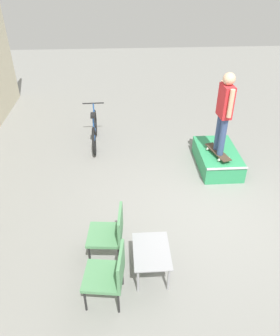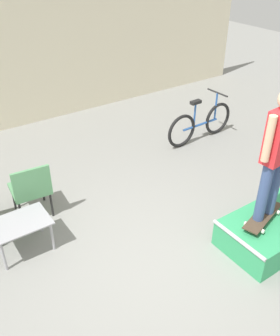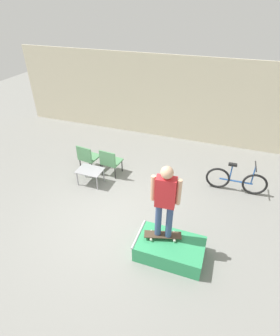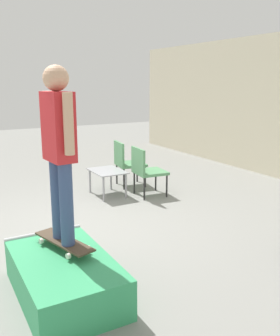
# 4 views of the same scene
# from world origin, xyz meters

# --- Properties ---
(ground_plane) EXTENTS (24.00, 24.00, 0.00)m
(ground_plane) POSITION_xyz_m (0.00, 0.00, 0.00)
(ground_plane) COLOR gray
(skate_ramp_box) EXTENTS (1.41, 0.83, 0.41)m
(skate_ramp_box) POSITION_xyz_m (1.53, -0.57, 0.19)
(skate_ramp_box) COLOR #339E60
(skate_ramp_box) RESTS_ON ground_plane
(skateboard_on_ramp) EXTENTS (0.80, 0.41, 0.07)m
(skateboard_on_ramp) POSITION_xyz_m (1.34, -0.50, 0.47)
(skateboard_on_ramp) COLOR #473828
(skateboard_on_ramp) RESTS_ON skate_ramp_box
(person_skater) EXTENTS (0.57, 0.24, 1.68)m
(person_skater) POSITION_xyz_m (1.34, -0.50, 1.47)
(person_skater) COLOR #384C7A
(person_skater) RESTS_ON skateboard_on_ramp
(coffee_table) EXTENTS (0.73, 0.53, 0.46)m
(coffee_table) POSITION_xyz_m (-1.27, 1.14, 0.40)
(coffee_table) COLOR #9E9EA3
(coffee_table) RESTS_ON ground_plane
(patio_chair_left) EXTENTS (0.58, 0.58, 0.88)m
(patio_chair_left) POSITION_xyz_m (-1.66, 1.73, 0.50)
(patio_chair_left) COLOR black
(patio_chair_left) RESTS_ON ground_plane
(patio_chair_right) EXTENTS (0.56, 0.56, 0.88)m
(patio_chair_right) POSITION_xyz_m (-0.89, 1.73, 0.50)
(patio_chair_right) COLOR black
(patio_chair_right) RESTS_ON ground_plane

